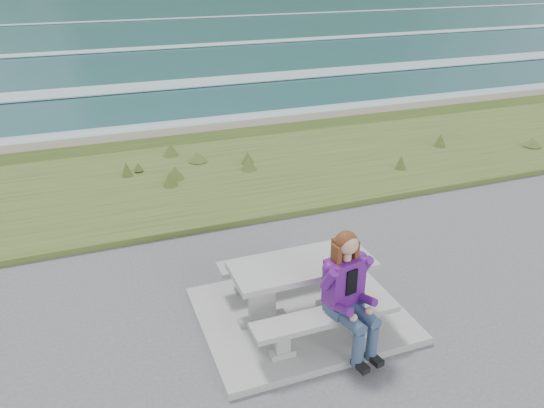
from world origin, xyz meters
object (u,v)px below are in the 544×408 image
at_px(bench_landward, 326,322).
at_px(bench_seaward, 282,262).
at_px(seated_woman, 351,310).
at_px(picnic_table, 302,274).

xyz_separation_m(bench_landward, bench_seaward, (0.00, 1.40, 0.00)).
relative_size(bench_landward, seated_woman, 1.21).
distance_m(picnic_table, seated_woman, 0.88).
bearing_deg(bench_seaward, seated_woman, -80.84).
bearing_deg(picnic_table, seated_woman, -73.52).
height_order(picnic_table, bench_seaward, picnic_table).
distance_m(bench_landward, bench_seaward, 1.40).
xyz_separation_m(bench_seaward, seated_woman, (0.25, -1.54, 0.20)).
bearing_deg(bench_landward, bench_seaward, 90.00).
height_order(bench_landward, bench_seaward, same).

